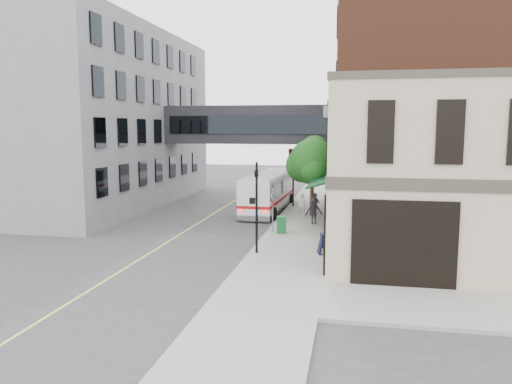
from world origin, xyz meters
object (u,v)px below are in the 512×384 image
at_px(pedestrian_b, 315,203).
at_px(newspaper_box, 281,225).
at_px(pedestrian_a, 302,205).
at_px(bus, 269,190).
at_px(sandwich_board, 322,244).
at_px(pedestrian_c, 314,211).

relative_size(pedestrian_b, newspaper_box, 1.52).
height_order(pedestrian_a, pedestrian_b, pedestrian_a).
xyz_separation_m(pedestrian_a, pedestrian_b, (0.86, 0.94, -0.02)).
bearing_deg(newspaper_box, bus, 88.93).
xyz_separation_m(bus, sandwich_board, (4.85, -12.94, -0.91)).
bearing_deg(bus, pedestrian_b, -23.43).
bearing_deg(pedestrian_b, newspaper_box, -102.64).
bearing_deg(pedestrian_a, pedestrian_c, -55.90).
bearing_deg(sandwich_board, bus, 95.51).
xyz_separation_m(bus, pedestrian_c, (3.86, -5.41, -0.54)).
relative_size(bus, pedestrian_c, 6.02).
bearing_deg(bus, newspaper_box, -75.55).
bearing_deg(pedestrian_b, bus, 155.82).
relative_size(pedestrian_a, pedestrian_b, 1.03).
distance_m(pedestrian_a, pedestrian_b, 1.27).
bearing_deg(pedestrian_a, pedestrian_b, 61.28).
relative_size(bus, pedestrian_b, 6.92).
bearing_deg(pedestrian_b, pedestrian_a, -133.29).
bearing_deg(bus, pedestrian_a, -42.10).
bearing_deg(newspaper_box, sandwich_board, -74.53).
distance_m(pedestrian_a, pedestrian_c, 3.08).
distance_m(pedestrian_b, sandwich_board, 11.42).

